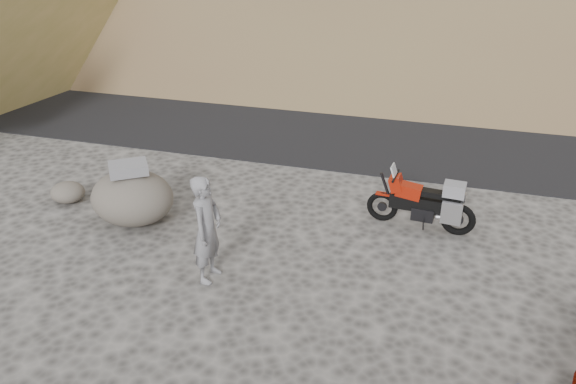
# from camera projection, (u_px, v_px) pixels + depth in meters

# --- Properties ---
(ground) EXTENTS (140.00, 140.00, 0.00)m
(ground) POSITION_uv_depth(u_px,v_px,m) (323.00, 324.00, 8.50)
(ground) COLOR #3D3B38
(ground) RESTS_ON ground
(road) EXTENTS (120.00, 7.00, 0.05)m
(road) POSITION_uv_depth(u_px,v_px,m) (393.00, 127.00, 16.24)
(road) COLOR black
(road) RESTS_ON ground
(motorcycle) EXTENTS (2.12, 0.72, 1.26)m
(motorcycle) POSITION_uv_depth(u_px,v_px,m) (426.00, 204.00, 10.84)
(motorcycle) COLOR black
(motorcycle) RESTS_ON ground
(man) EXTENTS (0.48, 0.71, 1.89)m
(man) POSITION_uv_depth(u_px,v_px,m) (211.00, 277.00, 9.59)
(man) COLOR gray
(man) RESTS_ON ground
(boulder) EXTENTS (2.07, 1.94, 1.26)m
(boulder) POSITION_uv_depth(u_px,v_px,m) (132.00, 197.00, 11.07)
(boulder) COLOR #514B45
(boulder) RESTS_ON ground
(small_rock) EXTENTS (0.94, 0.90, 0.44)m
(small_rock) POSITION_uv_depth(u_px,v_px,m) (68.00, 192.00, 12.00)
(small_rock) COLOR #514B45
(small_rock) RESTS_ON ground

